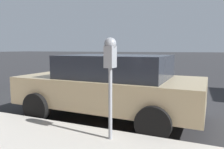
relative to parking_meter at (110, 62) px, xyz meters
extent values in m
plane|color=#2B2B2D|center=(2.58, 0.72, -1.39)|extent=(220.00, 220.00, 0.00)
cylinder|color=gray|center=(0.00, 0.00, -0.67)|extent=(0.06, 0.06, 1.16)
cube|color=gray|center=(0.00, 0.00, 0.08)|extent=(0.20, 0.14, 0.34)
sphere|color=gray|center=(0.00, 0.00, 0.29)|extent=(0.19, 0.19, 0.19)
cube|color=#B21919|center=(0.11, 0.00, 0.04)|extent=(0.01, 0.11, 0.12)
cube|color=black|center=(0.11, 0.00, 0.16)|extent=(0.01, 0.10, 0.08)
cube|color=tan|center=(1.48, 0.69, -0.76)|extent=(2.01, 4.25, 0.63)
cube|color=#232833|center=(1.48, 0.52, -0.19)|extent=(1.74, 2.39, 0.51)
cylinder|color=black|center=(0.55, 2.02, -1.07)|extent=(0.23, 0.64, 0.64)
cylinder|color=black|center=(2.47, 1.98, -1.07)|extent=(0.23, 0.64, 0.64)
cylinder|color=black|center=(0.49, -0.59, -1.07)|extent=(0.23, 0.64, 0.64)
cylinder|color=black|center=(2.42, -0.63, -1.07)|extent=(0.23, 0.64, 0.64)
camera|label=1|loc=(-3.11, -1.37, 0.20)|focal=35.00mm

